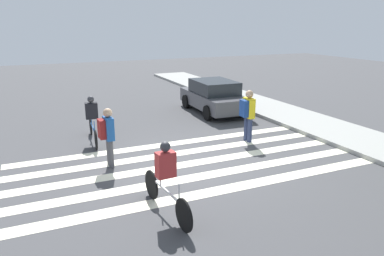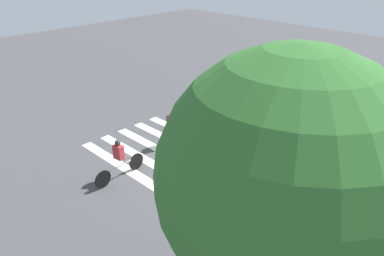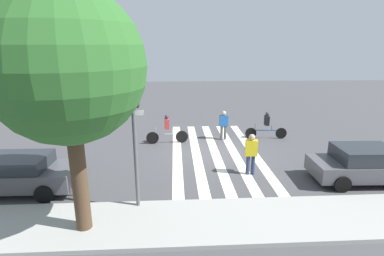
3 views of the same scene
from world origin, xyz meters
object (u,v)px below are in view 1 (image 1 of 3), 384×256
at_px(pedestrian_adult_tall_backpack, 107,133).
at_px(cyclist_mid_street, 166,176).
at_px(car_parked_silver_sedan, 214,96).
at_px(cyclist_far_lane, 92,117).
at_px(pedestrian_adult_yellow_jacket, 248,112).

bearing_deg(pedestrian_adult_tall_backpack, cyclist_mid_street, 6.80).
bearing_deg(car_parked_silver_sedan, pedestrian_adult_tall_backpack, -48.98).
bearing_deg(cyclist_mid_street, pedestrian_adult_tall_backpack, -175.09).
xyz_separation_m(pedestrian_adult_tall_backpack, cyclist_far_lane, (-2.52, 0.00, -0.13)).
relative_size(pedestrian_adult_tall_backpack, car_parked_silver_sedan, 0.42).
distance_m(cyclist_far_lane, car_parked_silver_sedan, 6.21).
distance_m(pedestrian_adult_tall_backpack, car_parked_silver_sedan, 7.49).
distance_m(pedestrian_adult_yellow_jacket, cyclist_far_lane, 5.30).
xyz_separation_m(cyclist_far_lane, car_parked_silver_sedan, (-2.19, 5.82, -0.12)).
bearing_deg(pedestrian_adult_tall_backpack, car_parked_silver_sedan, 126.35).
relative_size(pedestrian_adult_yellow_jacket, cyclist_mid_street, 0.77).
bearing_deg(pedestrian_adult_yellow_jacket, car_parked_silver_sedan, 171.10).
height_order(pedestrian_adult_yellow_jacket, car_parked_silver_sedan, pedestrian_adult_yellow_jacket).
relative_size(cyclist_mid_street, car_parked_silver_sedan, 0.57).
distance_m(pedestrian_adult_tall_backpack, cyclist_far_lane, 2.52).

